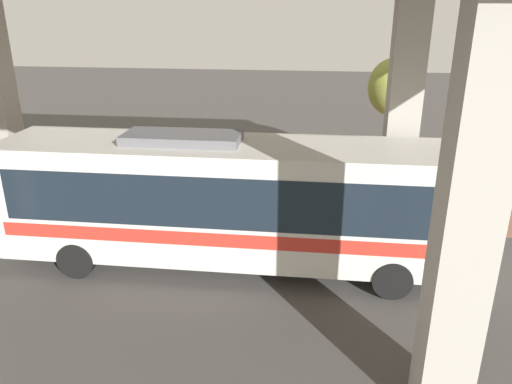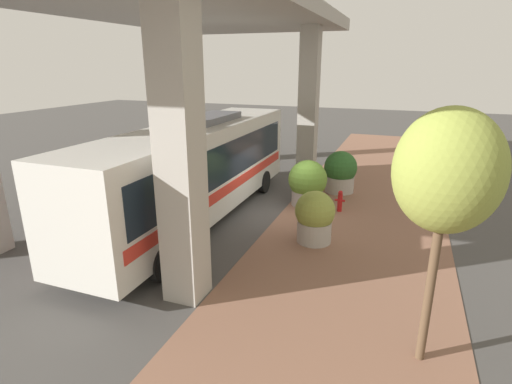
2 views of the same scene
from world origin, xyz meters
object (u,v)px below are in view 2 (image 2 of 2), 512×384
bus (196,167)px  planter_front (340,172)px  planter_back (307,183)px  fire_hydrant (340,201)px  street_tree_near (447,173)px  planter_middle (315,217)px

bus → planter_front: 6.95m
bus → planter_back: (-3.44, -2.99, -1.10)m
fire_hydrant → street_tree_near: 8.95m
planter_middle → street_tree_near: 6.36m
fire_hydrant → planter_middle: planter_middle is taller
planter_back → fire_hydrant: bearing=167.2°
planter_back → street_tree_near: (-4.27, 8.09, 2.90)m
planter_front → planter_middle: 5.72m
bus → fire_hydrant: bearing=-151.1°
fire_hydrant → planter_front: 2.67m
fire_hydrant → planter_middle: bearing=84.0°
fire_hydrant → planter_front: size_ratio=0.46×
street_tree_near → bus: bearing=-33.5°
fire_hydrant → planter_middle: size_ratio=0.50×
planter_front → fire_hydrant: bearing=99.7°
planter_front → street_tree_near: (-3.31, 10.35, 2.90)m
fire_hydrant → planter_back: 1.52m
planter_back → bus: bearing=41.0°
bus → street_tree_near: size_ratio=2.47×
bus → fire_hydrant: 5.76m
fire_hydrant → planter_back: size_ratio=0.46×
bus → planter_front: (-4.40, -5.26, -1.10)m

